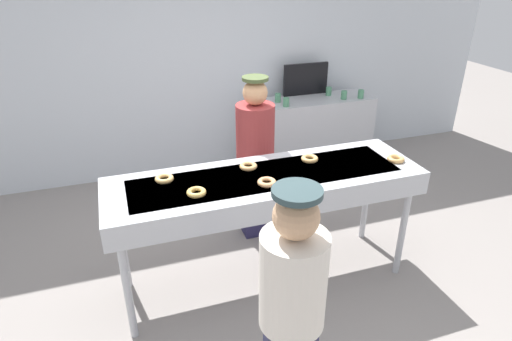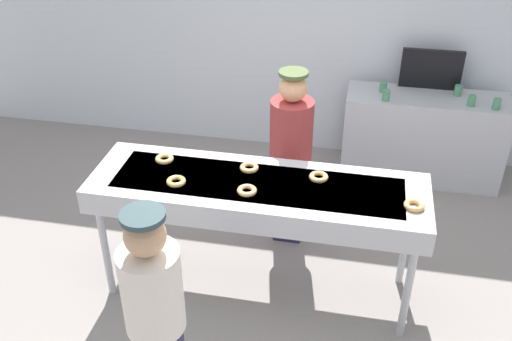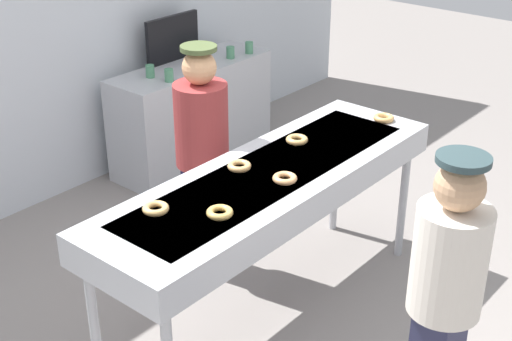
{
  "view_description": "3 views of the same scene",
  "coord_description": "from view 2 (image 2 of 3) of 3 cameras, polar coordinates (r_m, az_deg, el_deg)",
  "views": [
    {
      "loc": [
        -1.02,
        -2.78,
        2.51
      ],
      "look_at": [
        -0.02,
        0.17,
        0.96
      ],
      "focal_mm": 30.62,
      "sensor_mm": 36.0,
      "label": 1
    },
    {
      "loc": [
        0.66,
        -3.38,
        3.27
      ],
      "look_at": [
        -0.07,
        0.29,
        0.92
      ],
      "focal_mm": 40.54,
      "sensor_mm": 36.0,
      "label": 2
    },
    {
      "loc": [
        -2.89,
        -2.33,
        2.84
      ],
      "look_at": [
        0.07,
        0.17,
        0.92
      ],
      "focal_mm": 50.45,
      "sensor_mm": 36.0,
      "label": 3
    }
  ],
  "objects": [
    {
      "name": "worker_baker",
      "position": [
        4.74,
        3.45,
        2.11
      ],
      "size": [
        0.35,
        0.35,
        1.58
      ],
      "rotation": [
        0.0,
        0.0,
        3.31
      ],
      "color": "#28244C",
      "rests_on": "ground"
    },
    {
      "name": "glazed_donut_3",
      "position": [
        4.18,
        6.2,
        -0.63
      ],
      "size": [
        0.2,
        0.2,
        0.04
      ],
      "primitive_type": "torus",
      "rotation": [
        0.0,
        0.0,
        0.88
      ],
      "color": "#E2AE66",
      "rests_on": "fryer_conveyor"
    },
    {
      "name": "glazed_donut_0",
      "position": [
        4.0,
        15.34,
        -3.34
      ],
      "size": [
        0.16,
        0.16,
        0.04
      ],
      "primitive_type": "torus",
      "rotation": [
        0.0,
        0.0,
        1.44
      ],
      "color": "#E3A960",
      "rests_on": "fryer_conveyor"
    },
    {
      "name": "glazed_donut_2",
      "position": [
        4.26,
        -0.67,
        0.29
      ],
      "size": [
        0.15,
        0.15,
        0.04
      ],
      "primitive_type": "torus",
      "rotation": [
        0.0,
        0.0,
        1.65
      ],
      "color": "#E5AC67",
      "rests_on": "fryer_conveyor"
    },
    {
      "name": "ground_plane",
      "position": [
        4.75,
        0.13,
        -11.34
      ],
      "size": [
        16.0,
        16.0,
        0.0
      ],
      "primitive_type": "plane",
      "color": "gray"
    },
    {
      "name": "fryer_conveyor",
      "position": [
        4.18,
        0.15,
        -2.28
      ],
      "size": [
        2.44,
        0.73,
        1.0
      ],
      "color": "#B7BABF",
      "rests_on": "ground"
    },
    {
      "name": "glazed_donut_5",
      "position": [
        4.01,
        -0.9,
        -1.99
      ],
      "size": [
        0.14,
        0.14,
        0.04
      ],
      "primitive_type": "torus",
      "rotation": [
        0.0,
        0.0,
        0.04
      ],
      "color": "#EBA86C",
      "rests_on": "fryer_conveyor"
    },
    {
      "name": "paper_cup_3",
      "position": [
        5.84,
        12.44,
        8.06
      ],
      "size": [
        0.07,
        0.07,
        0.1
      ],
      "primitive_type": "cylinder",
      "color": "#4C8C66",
      "rests_on": "prep_counter"
    },
    {
      "name": "paper_cup_4",
      "position": [
        5.79,
        20.51,
        6.49
      ],
      "size": [
        0.07,
        0.07,
        0.1
      ],
      "primitive_type": "cylinder",
      "color": "#4C8C66",
      "rests_on": "prep_counter"
    },
    {
      "name": "prep_counter",
      "position": [
        6.07,
        16.07,
        3.15
      ],
      "size": [
        1.57,
        0.52,
        0.9
      ],
      "primitive_type": "cube",
      "color": "#B7BABF",
      "rests_on": "ground"
    },
    {
      "name": "paper_cup_0",
      "position": [
        5.8,
        22.66,
        6.08
      ],
      "size": [
        0.07,
        0.07,
        0.1
      ],
      "primitive_type": "cylinder",
      "color": "#4C8C66",
      "rests_on": "prep_counter"
    },
    {
      "name": "paper_cup_2",
      "position": [
        5.67,
        12.71,
        7.25
      ],
      "size": [
        0.07,
        0.07,
        0.1
      ],
      "primitive_type": "cylinder",
      "color": "#4C8C66",
      "rests_on": "prep_counter"
    },
    {
      "name": "paper_cup_1",
      "position": [
        5.96,
        19.31,
        7.45
      ],
      "size": [
        0.07,
        0.07,
        0.1
      ],
      "primitive_type": "cylinder",
      "color": "#4C8C66",
      "rests_on": "prep_counter"
    },
    {
      "name": "glazed_donut_1",
      "position": [
        4.14,
        -7.89,
        -1.06
      ],
      "size": [
        0.2,
        0.2,
        0.04
      ],
      "primitive_type": "torus",
      "rotation": [
        0.0,
        0.0,
        2.32
      ],
      "color": "#E4B45B",
      "rests_on": "fryer_conveyor"
    },
    {
      "name": "back_wall",
      "position": [
        6.11,
        4.66,
        14.67
      ],
      "size": [
        8.0,
        0.12,
        2.89
      ],
      "primitive_type": "cube",
      "color": "silver",
      "rests_on": "ground"
    },
    {
      "name": "menu_display",
      "position": [
        5.99,
        16.91,
        9.54
      ],
      "size": [
        0.59,
        0.04,
        0.4
      ],
      "primitive_type": "cube",
      "color": "black",
      "rests_on": "prep_counter"
    },
    {
      "name": "glazed_donut_4",
      "position": [
        4.42,
        -9.02,
        1.15
      ],
      "size": [
        0.16,
        0.16,
        0.04
      ],
      "primitive_type": "torus",
      "rotation": [
        0.0,
        0.0,
        1.42
      ],
      "color": "#EDBA6C",
      "rests_on": "fryer_conveyor"
    },
    {
      "name": "customer_waiting",
      "position": [
        3.32,
        -9.91,
        -13.89
      ],
      "size": [
        0.33,
        0.33,
        1.6
      ],
      "rotation": [
        0.0,
        0.0,
        -0.09
      ],
      "color": "#2B2D4B",
      "rests_on": "ground"
    }
  ]
}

